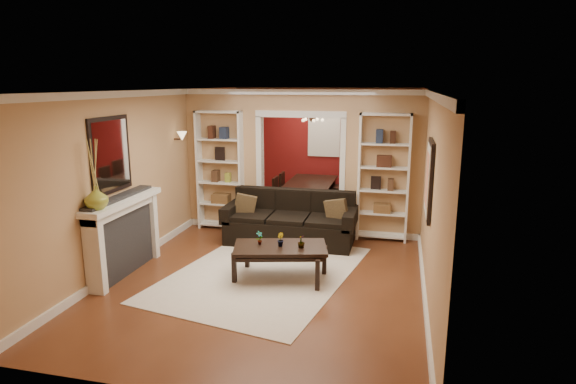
% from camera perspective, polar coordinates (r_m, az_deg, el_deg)
% --- Properties ---
extents(floor, '(8.00, 8.00, 0.00)m').
position_cam_1_polar(floor, '(8.28, -0.25, -7.03)').
color(floor, brown).
rests_on(floor, ground).
extents(ceiling, '(8.00, 8.00, 0.00)m').
position_cam_1_polar(ceiling, '(7.79, -0.27, 11.99)').
color(ceiling, white).
rests_on(ceiling, ground).
extents(wall_back, '(8.00, 0.00, 8.00)m').
position_cam_1_polar(wall_back, '(11.81, 4.32, 5.67)').
color(wall_back, tan).
rests_on(wall_back, ground).
extents(wall_front, '(8.00, 0.00, 8.00)m').
position_cam_1_polar(wall_front, '(4.27, -13.06, -7.55)').
color(wall_front, tan).
rests_on(wall_front, ground).
extents(wall_left, '(0.00, 8.00, 8.00)m').
position_cam_1_polar(wall_left, '(8.73, -14.79, 2.75)').
color(wall_left, tan).
rests_on(wall_left, ground).
extents(wall_right, '(0.00, 8.00, 8.00)m').
position_cam_1_polar(wall_right, '(7.73, 16.19, 1.39)').
color(wall_right, tan).
rests_on(wall_right, ground).
extents(partition_wall, '(4.50, 0.15, 2.70)m').
position_cam_1_polar(partition_wall, '(9.08, 1.52, 3.55)').
color(partition_wall, tan).
rests_on(partition_wall, floor).
extents(red_back_panel, '(4.44, 0.04, 2.64)m').
position_cam_1_polar(red_back_panel, '(11.78, 4.29, 5.51)').
color(red_back_panel, maroon).
rests_on(red_back_panel, floor).
extents(dining_window, '(0.78, 0.03, 0.98)m').
position_cam_1_polar(dining_window, '(11.72, 4.28, 6.60)').
color(dining_window, '#8CA5CC').
rests_on(dining_window, wall_back).
extents(area_rug, '(3.03, 3.80, 0.01)m').
position_cam_1_polar(area_rug, '(7.38, -2.99, -9.54)').
color(area_rug, silver).
rests_on(area_rug, floor).
extents(sofa, '(2.33, 1.01, 0.91)m').
position_cam_1_polar(sofa, '(8.57, 0.25, -3.14)').
color(sofa, black).
rests_on(sofa, floor).
extents(pillow_left, '(0.39, 0.19, 0.37)m').
position_cam_1_polar(pillow_left, '(8.72, -5.09, -1.72)').
color(pillow_left, brown).
rests_on(pillow_left, sofa).
extents(pillow_right, '(0.39, 0.19, 0.38)m').
position_cam_1_polar(pillow_right, '(8.36, 5.75, -2.35)').
color(pillow_right, brown).
rests_on(pillow_right, sofa).
extents(coffee_table, '(1.47, 1.02, 0.50)m').
position_cam_1_polar(coffee_table, '(7.09, -0.92, -8.34)').
color(coffee_table, black).
rests_on(coffee_table, floor).
extents(plant_left, '(0.12, 0.13, 0.20)m').
position_cam_1_polar(plant_left, '(7.05, -3.39, -5.45)').
color(plant_left, '#336626').
rests_on(plant_left, coffee_table).
extents(plant_center, '(0.13, 0.14, 0.20)m').
position_cam_1_polar(plant_center, '(6.98, -0.93, -5.66)').
color(plant_center, '#336626').
rests_on(plant_center, coffee_table).
extents(plant_right, '(0.13, 0.13, 0.18)m').
position_cam_1_polar(plant_right, '(6.91, 1.58, -5.90)').
color(plant_right, '#336626').
rests_on(plant_right, coffee_table).
extents(bookshelf_left, '(0.90, 0.30, 2.30)m').
position_cam_1_polar(bookshelf_left, '(9.39, -8.01, 2.50)').
color(bookshelf_left, white).
rests_on(bookshelf_left, floor).
extents(bookshelf_right, '(0.90, 0.30, 2.30)m').
position_cam_1_polar(bookshelf_right, '(8.77, 11.25, 1.64)').
color(bookshelf_right, white).
rests_on(bookshelf_right, floor).
extents(fireplace, '(0.32, 1.70, 1.16)m').
position_cam_1_polar(fireplace, '(7.57, -18.69, -5.04)').
color(fireplace, white).
rests_on(fireplace, floor).
extents(vase, '(0.40, 0.40, 0.32)m').
position_cam_1_polar(vase, '(6.89, -21.77, -0.62)').
color(vase, olive).
rests_on(vase, fireplace).
extents(mirror, '(0.03, 0.95, 1.10)m').
position_cam_1_polar(mirror, '(7.38, -20.29, 4.13)').
color(mirror, silver).
rests_on(mirror, wall_left).
extents(wall_sconce, '(0.18, 0.18, 0.22)m').
position_cam_1_polar(wall_sconce, '(9.10, -12.79, 6.31)').
color(wall_sconce, '#FFE0A5').
rests_on(wall_sconce, wall_left).
extents(framed_art, '(0.04, 0.85, 1.05)m').
position_cam_1_polar(framed_art, '(6.71, 16.32, 1.44)').
color(framed_art, black).
rests_on(framed_art, wall_right).
extents(dining_table, '(1.83, 1.02, 0.64)m').
position_cam_1_polar(dining_table, '(10.86, 2.80, -0.46)').
color(dining_table, black).
rests_on(dining_table, floor).
extents(dining_chair_nw, '(0.45, 0.45, 0.80)m').
position_cam_1_polar(dining_chair_nw, '(10.67, -0.39, -0.26)').
color(dining_chair_nw, black).
rests_on(dining_chair_nw, floor).
extents(dining_chair_ne, '(0.48, 0.48, 0.87)m').
position_cam_1_polar(dining_chair_ne, '(10.46, 5.47, -0.38)').
color(dining_chair_ne, black).
rests_on(dining_chair_ne, floor).
extents(dining_chair_sw, '(0.48, 0.48, 0.79)m').
position_cam_1_polar(dining_chair_sw, '(11.24, 0.33, 0.40)').
color(dining_chair_sw, black).
rests_on(dining_chair_sw, floor).
extents(dining_chair_se, '(0.57, 0.57, 0.94)m').
position_cam_1_polar(dining_chair_se, '(11.03, 5.91, 0.49)').
color(dining_chair_se, black).
rests_on(dining_chair_se, floor).
extents(chandelier, '(0.50, 0.50, 0.30)m').
position_cam_1_polar(chandelier, '(10.47, 3.24, 8.46)').
color(chandelier, '#3C251B').
rests_on(chandelier, ceiling).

